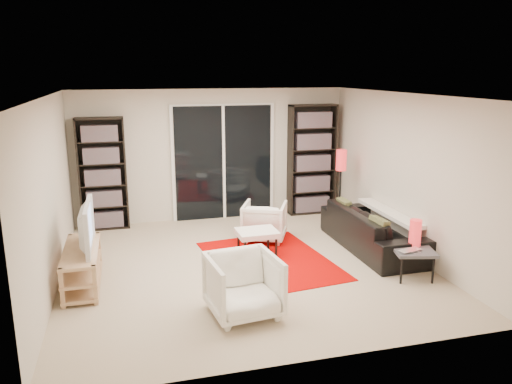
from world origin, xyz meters
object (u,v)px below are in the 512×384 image
(sofa, at_px, (372,229))
(ottoman, at_px, (257,234))
(armchair_back, at_px, (264,221))
(bookshelf_right, at_px, (312,160))
(tv_stand, at_px, (82,266))
(floor_lamp, at_px, (341,168))
(bookshelf_left, at_px, (103,174))
(side_table, at_px, (413,252))
(armchair_front, at_px, (244,286))

(sofa, distance_m, ottoman, 1.83)
(armchair_back, xyz_separation_m, ottoman, (-0.31, -0.68, 0.03))
(ottoman, bearing_deg, bookshelf_right, 50.86)
(tv_stand, bearing_deg, bookshelf_right, 30.83)
(sofa, relative_size, floor_lamp, 1.58)
(tv_stand, bearing_deg, bookshelf_left, 84.58)
(side_table, bearing_deg, bookshelf_right, 93.26)
(bookshelf_right, height_order, side_table, bookshelf_right)
(bookshelf_left, xyz_separation_m, sofa, (4.05, -2.15, -0.66))
(bookshelf_right, relative_size, tv_stand, 1.57)
(sofa, bearing_deg, bookshelf_right, 4.94)
(armchair_front, height_order, floor_lamp, floor_lamp)
(sofa, xyz_separation_m, side_table, (-0.01, -1.16, 0.04))
(armchair_front, distance_m, floor_lamp, 3.88)
(sofa, distance_m, armchair_front, 2.93)
(sofa, bearing_deg, side_table, 179.27)
(bookshelf_left, relative_size, ottoman, 3.21)
(bookshelf_right, height_order, sofa, bookshelf_right)
(side_table, xyz_separation_m, floor_lamp, (0.04, 2.46, 0.68))
(armchair_back, distance_m, armchair_front, 2.61)
(bookshelf_left, bearing_deg, armchair_front, -66.95)
(armchair_back, bearing_deg, floor_lamp, -138.44)
(floor_lamp, bearing_deg, side_table, -90.83)
(tv_stand, relative_size, ottoman, 2.20)
(sofa, relative_size, armchair_front, 2.76)
(armchair_back, height_order, floor_lamp, floor_lamp)
(armchair_back, bearing_deg, side_table, 151.66)
(bookshelf_right, xyz_separation_m, floor_lamp, (0.22, -0.84, -0.01))
(ottoman, bearing_deg, armchair_back, 65.66)
(armchair_front, bearing_deg, sofa, 26.52)
(armchair_front, bearing_deg, armchair_back, 62.24)
(bookshelf_left, height_order, side_table, bookshelf_left)
(armchair_front, bearing_deg, ottoman, 63.57)
(bookshelf_right, height_order, armchair_front, bookshelf_right)
(tv_stand, xyz_separation_m, armchair_back, (2.77, 1.12, 0.05))
(ottoman, height_order, side_table, same)
(armchair_front, height_order, side_table, armchair_front)
(tv_stand, distance_m, floor_lamp, 4.66)
(ottoman, bearing_deg, sofa, -4.71)
(bookshelf_left, height_order, ottoman, bookshelf_left)
(bookshelf_right, relative_size, armchair_back, 3.04)
(bookshelf_right, distance_m, armchair_back, 2.00)
(tv_stand, relative_size, side_table, 2.12)
(tv_stand, height_order, floor_lamp, floor_lamp)
(bookshelf_left, relative_size, side_table, 3.08)
(floor_lamp, bearing_deg, ottoman, -148.06)
(tv_stand, height_order, side_table, tv_stand)
(tv_stand, distance_m, side_table, 4.36)
(armchair_back, xyz_separation_m, side_table, (1.50, -1.99, 0.04))
(armchair_back, distance_m, side_table, 2.49)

